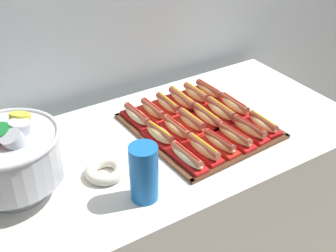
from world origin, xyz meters
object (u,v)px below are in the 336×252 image
at_px(hot_dog_9, 207,117).
at_px(cup_stack, 144,173).
at_px(hot_dog_6, 160,135).
at_px(serving_tray, 199,126).
at_px(hot_dog_5, 263,124).
at_px(hot_dog_11, 234,106).
at_px(hot_dog_8, 192,122).
at_px(hot_dog_12, 137,116).
at_px(buffet_table, 160,213).
at_px(hot_dog_13, 153,111).
at_px(hot_dog_16, 196,95).
at_px(hot_dog_3, 235,136).
at_px(donut, 105,171).
at_px(hot_dog_2, 219,143).
at_px(hot_dog_14, 168,105).
at_px(hot_dog_0, 187,157).
at_px(hot_dog_4, 249,129).
at_px(hot_dog_10, 221,111).
at_px(hot_dog_17, 209,91).
at_px(punch_bowl, 9,155).
at_px(hot_dog_7, 176,129).
at_px(hot_dog_15, 182,100).
at_px(hot_dog_1, 204,149).

distance_m(hot_dog_9, cup_stack, 0.49).
bearing_deg(hot_dog_6, serving_tray, 3.22).
height_order(hot_dog_5, hot_dog_11, hot_dog_11).
bearing_deg(hot_dog_8, hot_dog_5, -33.03).
bearing_deg(hot_dog_12, buffet_table, -87.06).
distance_m(hot_dog_9, hot_dog_13, 0.22).
xyz_separation_m(hot_dog_12, hot_dog_16, (0.30, 0.02, 0.00)).
relative_size(hot_dog_3, hot_dog_6, 1.16).
distance_m(hot_dog_13, donut, 0.40).
distance_m(hot_dog_13, hot_dog_16, 0.23).
distance_m(hot_dog_2, hot_dog_14, 0.33).
height_order(hot_dog_0, hot_dog_6, hot_dog_6).
height_order(hot_dog_4, donut, hot_dog_4).
bearing_deg(hot_dog_9, hot_dog_10, 3.22).
bearing_deg(hot_dog_16, hot_dog_17, 3.22).
distance_m(hot_dog_12, punch_bowl, 0.56).
bearing_deg(hot_dog_7, hot_dog_15, 50.95).
height_order(hot_dog_9, donut, hot_dog_9).
bearing_deg(hot_dog_15, hot_dog_13, -176.78).
distance_m(hot_dog_5, hot_dog_9, 0.22).
xyz_separation_m(hot_dog_5, hot_dog_11, (-0.01, 0.16, 0.00)).
relative_size(hot_dog_1, hot_dog_15, 0.96).
distance_m(hot_dog_7, hot_dog_16, 0.28).
height_order(punch_bowl, donut, punch_bowl).
bearing_deg(buffet_table, hot_dog_6, -82.60).
xyz_separation_m(hot_dog_5, hot_dog_13, (-0.32, 0.31, 0.00)).
xyz_separation_m(hot_dog_3, hot_dog_12, (-0.24, 0.32, 0.00)).
xyz_separation_m(cup_stack, donut, (-0.06, 0.17, -0.08)).
xyz_separation_m(hot_dog_14, hot_dog_17, (0.22, 0.01, -0.00)).
bearing_deg(hot_dog_9, hot_dog_4, -62.33).
xyz_separation_m(hot_dog_14, hot_dog_16, (0.15, 0.01, 0.00)).
xyz_separation_m(hot_dog_7, punch_bowl, (-0.61, 0.01, 0.12)).
xyz_separation_m(hot_dog_1, donut, (-0.34, 0.10, -0.02)).
distance_m(buffet_table, hot_dog_12, 0.44).
height_order(hot_dog_14, hot_dog_15, hot_dog_15).
bearing_deg(hot_dog_3, hot_dog_14, 106.03).
xyz_separation_m(hot_dog_0, hot_dog_16, (0.28, 0.35, 0.00)).
bearing_deg(hot_dog_15, serving_tray, -99.58).
relative_size(buffet_table, hot_dog_3, 8.90).
xyz_separation_m(hot_dog_12, punch_bowl, (-0.53, -0.15, 0.12)).
height_order(hot_dog_0, hot_dog_9, hot_dog_9).
relative_size(hot_dog_14, donut, 1.18).
bearing_deg(hot_dog_4, hot_dog_7, 146.97).
bearing_deg(hot_dog_13, hot_dog_4, -52.49).
height_order(hot_dog_4, hot_dog_6, same).
relative_size(hot_dog_3, punch_bowl, 0.55).
distance_m(hot_dog_8, hot_dog_16, 0.22).
distance_m(hot_dog_9, hot_dog_10, 0.08).
height_order(serving_tray, hot_dog_6, hot_dog_6).
relative_size(hot_dog_4, hot_dog_17, 1.04).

